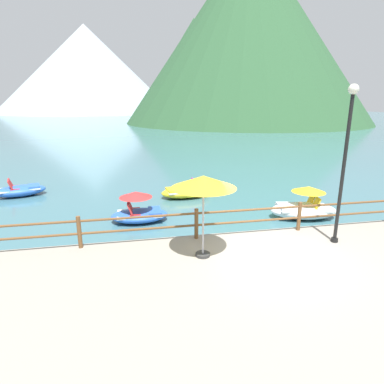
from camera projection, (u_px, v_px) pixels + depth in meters
name	position (u px, v px, depth m)	size (l,w,h in m)	color
ground_plane	(152.00, 133.00, 46.79)	(200.00, 200.00, 0.00)	#3D6B75
promenade_dock	(312.00, 311.00, 6.87)	(28.00, 8.00, 0.40)	gray
dock_railing	(250.00, 217.00, 10.21)	(23.92, 0.12, 0.95)	brown
lamp_post	(346.00, 152.00, 9.07)	(0.28, 0.28, 4.51)	black
beach_umbrella	(204.00, 183.00, 8.34)	(1.70, 1.70, 2.24)	#B2B2B7
pedal_boat_0	(304.00, 207.00, 12.85)	(2.79, 1.80, 1.28)	white
pedal_boat_1	(186.00, 192.00, 15.67)	(2.54, 1.52, 0.85)	yellow
pedal_boat_2	(20.00, 190.00, 15.87)	(2.56, 1.77, 0.86)	blue
pedal_boat_3	(139.00, 211.00, 12.49)	(2.15, 1.33, 1.19)	blue
cliff_headland	(239.00, 39.00, 67.02)	(50.37, 50.37, 35.63)	#2D5633
distant_peak	(87.00, 70.00, 123.27)	(66.39, 66.39, 31.68)	#9EADBC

